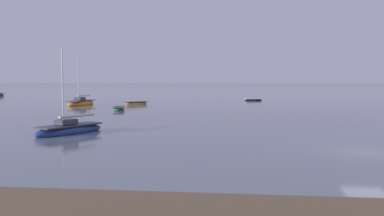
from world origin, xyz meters
name	(u,v)px	position (x,y,z in m)	size (l,w,h in m)	color
ground_plane	(366,152)	(0.00, 0.00, 0.00)	(800.00, 800.00, 0.00)	slate
rowboat_moored_0	(253,100)	(-4.19, 56.87, 0.16)	(3.86, 2.54, 0.58)	black
sailboat_moored_0	(81,103)	(-33.33, 39.89, 0.35)	(3.36, 7.51, 8.12)	orange
rowboat_moored_2	(136,103)	(-24.63, 42.51, 0.18)	(4.02, 4.12, 0.68)	gold
rowboat_moored_4	(119,109)	(-24.03, 30.30, 0.18)	(2.30, 4.46, 0.67)	#23602D
sailboat_moored_3	(69,130)	(-20.96, 6.02, 0.31)	(4.71, 6.50, 7.08)	navy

